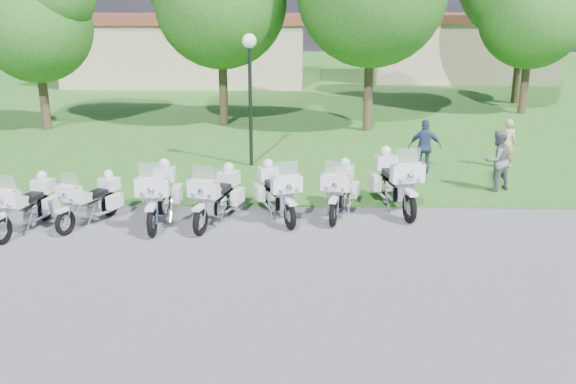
{
  "coord_description": "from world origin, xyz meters",
  "views": [
    {
      "loc": [
        1.25,
        -12.69,
        5.22
      ],
      "look_at": [
        0.85,
        1.2,
        0.95
      ],
      "focal_mm": 40.0,
      "sensor_mm": 36.0,
      "label": 1
    }
  ],
  "objects_px": {
    "motorcycle_2": "(91,200)",
    "motorcycle_3": "(160,194)",
    "lamp_post": "(250,67)",
    "bystander_a": "(507,144)",
    "bystander_c": "(425,147)",
    "bystander_b": "(497,161)",
    "motorcycle_4": "(217,195)",
    "motorcycle_6": "(340,189)",
    "motorcycle_1": "(26,204)",
    "motorcycle_5": "(277,191)",
    "motorcycle_7": "(395,180)"
  },
  "relations": [
    {
      "from": "motorcycle_5",
      "to": "bystander_b",
      "type": "relative_size",
      "value": 1.32
    },
    {
      "from": "motorcycle_1",
      "to": "bystander_a",
      "type": "relative_size",
      "value": 1.41
    },
    {
      "from": "motorcycle_1",
      "to": "bystander_c",
      "type": "bearing_deg",
      "value": -141.36
    },
    {
      "from": "motorcycle_2",
      "to": "lamp_post",
      "type": "distance_m",
      "value": 6.95
    },
    {
      "from": "motorcycle_2",
      "to": "motorcycle_3",
      "type": "relative_size",
      "value": 0.8
    },
    {
      "from": "motorcycle_7",
      "to": "motorcycle_1",
      "type": "bearing_deg",
      "value": 0.09
    },
    {
      "from": "motorcycle_6",
      "to": "bystander_b",
      "type": "height_order",
      "value": "bystander_b"
    },
    {
      "from": "motorcycle_4",
      "to": "motorcycle_5",
      "type": "bearing_deg",
      "value": -147.53
    },
    {
      "from": "bystander_a",
      "to": "bystander_b",
      "type": "bearing_deg",
      "value": 85.39
    },
    {
      "from": "motorcycle_2",
      "to": "motorcycle_4",
      "type": "distance_m",
      "value": 2.98
    },
    {
      "from": "bystander_a",
      "to": "bystander_b",
      "type": "height_order",
      "value": "bystander_b"
    },
    {
      "from": "motorcycle_1",
      "to": "bystander_b",
      "type": "relative_size",
      "value": 1.3
    },
    {
      "from": "motorcycle_4",
      "to": "lamp_post",
      "type": "distance_m",
      "value": 5.9
    },
    {
      "from": "motorcycle_3",
      "to": "motorcycle_7",
      "type": "xyz_separation_m",
      "value": [
        5.74,
        1.16,
        0.04
      ]
    },
    {
      "from": "motorcycle_6",
      "to": "bystander_c",
      "type": "bearing_deg",
      "value": -113.66
    },
    {
      "from": "motorcycle_2",
      "to": "motorcycle_3",
      "type": "distance_m",
      "value": 1.61
    },
    {
      "from": "bystander_b",
      "to": "motorcycle_1",
      "type": "bearing_deg",
      "value": -8.4
    },
    {
      "from": "motorcycle_2",
      "to": "lamp_post",
      "type": "xyz_separation_m",
      "value": [
        3.33,
        5.55,
        2.52
      ]
    },
    {
      "from": "motorcycle_4",
      "to": "motorcycle_7",
      "type": "xyz_separation_m",
      "value": [
        4.37,
        1.13,
        0.08
      ]
    },
    {
      "from": "motorcycle_1",
      "to": "motorcycle_3",
      "type": "height_order",
      "value": "motorcycle_3"
    },
    {
      "from": "motorcycle_6",
      "to": "lamp_post",
      "type": "xyz_separation_m",
      "value": [
        -2.6,
        4.67,
        2.48
      ]
    },
    {
      "from": "lamp_post",
      "to": "bystander_b",
      "type": "xyz_separation_m",
      "value": [
        7.02,
        -2.53,
        -2.27
      ]
    },
    {
      "from": "motorcycle_4",
      "to": "bystander_c",
      "type": "height_order",
      "value": "bystander_c"
    },
    {
      "from": "bystander_a",
      "to": "motorcycle_1",
      "type": "bearing_deg",
      "value": 42.72
    },
    {
      "from": "motorcycle_5",
      "to": "motorcycle_7",
      "type": "distance_m",
      "value": 3.05
    },
    {
      "from": "motorcycle_3",
      "to": "bystander_b",
      "type": "height_order",
      "value": "bystander_b"
    },
    {
      "from": "motorcycle_5",
      "to": "motorcycle_1",
      "type": "bearing_deg",
      "value": -9.51
    },
    {
      "from": "lamp_post",
      "to": "bystander_b",
      "type": "relative_size",
      "value": 2.43
    },
    {
      "from": "motorcycle_5",
      "to": "motorcycle_6",
      "type": "height_order",
      "value": "motorcycle_5"
    },
    {
      "from": "motorcycle_2",
      "to": "bystander_a",
      "type": "distance_m",
      "value": 12.62
    },
    {
      "from": "motorcycle_3",
      "to": "motorcycle_6",
      "type": "bearing_deg",
      "value": -172.75
    },
    {
      "from": "motorcycle_2",
      "to": "bystander_a",
      "type": "relative_size",
      "value": 1.26
    },
    {
      "from": "motorcycle_3",
      "to": "bystander_c",
      "type": "height_order",
      "value": "bystander_c"
    },
    {
      "from": "bystander_a",
      "to": "bystander_c",
      "type": "distance_m",
      "value": 2.82
    },
    {
      "from": "motorcycle_5",
      "to": "bystander_b",
      "type": "xyz_separation_m",
      "value": [
        5.98,
        2.4,
        0.19
      ]
    },
    {
      "from": "motorcycle_4",
      "to": "motorcycle_6",
      "type": "height_order",
      "value": "motorcycle_4"
    },
    {
      "from": "motorcycle_1",
      "to": "lamp_post",
      "type": "distance_m",
      "value": 8.02
    },
    {
      "from": "motorcycle_6",
      "to": "bystander_b",
      "type": "bearing_deg",
      "value": -142.05
    },
    {
      "from": "motorcycle_2",
      "to": "motorcycle_6",
      "type": "relative_size",
      "value": 0.88
    },
    {
      "from": "motorcycle_2",
      "to": "bystander_c",
      "type": "distance_m",
      "value": 9.84
    },
    {
      "from": "motorcycle_3",
      "to": "bystander_c",
      "type": "distance_m",
      "value": 8.37
    },
    {
      "from": "motorcycle_5",
      "to": "bystander_a",
      "type": "distance_m",
      "value": 8.51
    },
    {
      "from": "motorcycle_5",
      "to": "lamp_post",
      "type": "xyz_separation_m",
      "value": [
        -1.05,
        4.93,
        2.46
      ]
    },
    {
      "from": "motorcycle_5",
      "to": "motorcycle_2",
      "type": "bearing_deg",
      "value": -12.24
    },
    {
      "from": "motorcycle_2",
      "to": "lamp_post",
      "type": "relative_size",
      "value": 0.48
    },
    {
      "from": "motorcycle_2",
      "to": "motorcycle_3",
      "type": "xyz_separation_m",
      "value": [
        1.6,
        0.18,
        0.1
      ]
    },
    {
      "from": "motorcycle_3",
      "to": "motorcycle_5",
      "type": "xyz_separation_m",
      "value": [
        2.78,
        0.44,
        -0.04
      ]
    },
    {
      "from": "motorcycle_1",
      "to": "bystander_b",
      "type": "distance_m",
      "value": 12.22
    },
    {
      "from": "motorcycle_6",
      "to": "lamp_post",
      "type": "height_order",
      "value": "lamp_post"
    },
    {
      "from": "motorcycle_4",
      "to": "motorcycle_5",
      "type": "xyz_separation_m",
      "value": [
        1.41,
        0.42,
        0.0
      ]
    }
  ]
}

